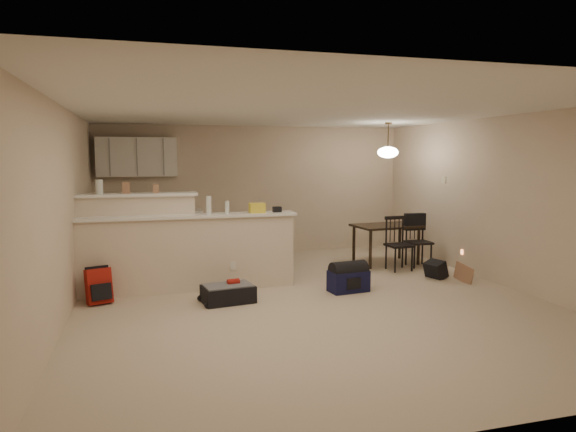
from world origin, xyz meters
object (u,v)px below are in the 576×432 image
object	(u,v)px
red_backpack	(99,286)
navy_duffel	(348,281)
suitcase	(228,294)
black_daypack	(436,270)
dining_chair_far	(419,241)
dining_table	(386,229)
pendant_lamp	(388,152)
dining_chair_near	(399,244)

from	to	relation	value
red_backpack	navy_duffel	bearing A→B (deg)	-23.85
suitcase	navy_duffel	size ratio (longest dim) A/B	1.20
black_daypack	red_backpack	bearing A→B (deg)	73.65
dining_chair_far	black_daypack	xyz separation A→B (m)	(-0.19, -0.86, -0.32)
dining_table	pendant_lamp	xyz separation A→B (m)	(-0.00, -0.00, 1.38)
suitcase	red_backpack	world-z (taller)	red_backpack
dining_chair_far	pendant_lamp	bearing A→B (deg)	140.47
red_backpack	dining_chair_far	bearing A→B (deg)	-8.23
pendant_lamp	navy_duffel	xyz separation A→B (m)	(-1.38, -1.63, -1.84)
pendant_lamp	black_daypack	xyz separation A→B (m)	(0.25, -1.24, -1.86)
black_daypack	suitcase	bearing A→B (deg)	80.78
navy_duffel	red_backpack	bearing A→B (deg)	167.28
pendant_lamp	suitcase	size ratio (longest dim) A/B	0.95
dining_chair_far	red_backpack	bearing A→B (deg)	-168.76
pendant_lamp	black_daypack	bearing A→B (deg)	-78.60
pendant_lamp	dining_chair_far	distance (m)	1.65
dining_chair_far	navy_duffel	bearing A→B (deg)	-144.51
dining_chair_near	navy_duffel	bearing A→B (deg)	-145.14
dining_chair_near	suitcase	distance (m)	3.30
red_backpack	black_daypack	world-z (taller)	red_backpack
pendant_lamp	black_daypack	world-z (taller)	pendant_lamp
black_daypack	pendant_lamp	bearing A→B (deg)	-5.64
pendant_lamp	dining_chair_far	size ratio (longest dim) A/B	0.69
dining_table	red_backpack	world-z (taller)	dining_table
dining_table	pendant_lamp	size ratio (longest dim) A/B	1.91
dining_chair_far	red_backpack	world-z (taller)	dining_chair_far
dining_chair_far	red_backpack	size ratio (longest dim) A/B	1.96
suitcase	black_daypack	size ratio (longest dim) A/B	2.18
suitcase	navy_duffel	bearing A→B (deg)	-6.04
dining_table	navy_duffel	bearing A→B (deg)	-135.54
dining_chair_near	suitcase	world-z (taller)	dining_chair_near
dining_table	suitcase	bearing A→B (deg)	-156.44
dining_chair_far	navy_duffel	world-z (taller)	dining_chair_far
dining_chair_near	dining_chair_far	world-z (taller)	dining_chair_near
suitcase	red_backpack	distance (m)	1.68
red_backpack	black_daypack	xyz separation A→B (m)	(4.99, 0.06, -0.10)
dining_chair_far	suitcase	xyz separation A→B (m)	(-3.55, -1.33, -0.34)
suitcase	dining_chair_near	bearing A→B (deg)	11.64
dining_chair_far	navy_duffel	size ratio (longest dim) A/B	1.64
suitcase	navy_duffel	world-z (taller)	navy_duffel
navy_duffel	suitcase	bearing A→B (deg)	175.37
dining_chair_far	black_daypack	size ratio (longest dim) A/B	2.99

